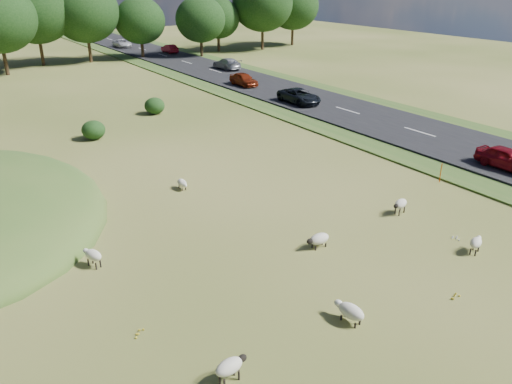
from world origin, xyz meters
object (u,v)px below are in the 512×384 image
(sheep_5, at_px, (476,242))
(car_4, at_px, (508,158))
(sheep_1, at_px, (319,239))
(car_0, at_px, (170,49))
(car_2, at_px, (227,63))
(sheep_6, at_px, (182,183))
(car_5, at_px, (299,96))
(car_3, at_px, (244,79))
(sheep_2, at_px, (93,255))
(sheep_0, at_px, (350,311))
(marker_post, at_px, (441,173))
(sheep_4, at_px, (230,366))
(sheep_3, at_px, (400,204))
(car_6, at_px, (122,43))

(sheep_5, relative_size, car_4, 0.28)
(car_4, bearing_deg, sheep_1, -177.54)
(car_0, relative_size, car_2, 0.79)
(sheep_6, relative_size, car_4, 0.27)
(sheep_6, relative_size, car_5, 0.22)
(sheep_6, xyz_separation_m, car_3, (18.15, 21.74, 0.56))
(sheep_2, relative_size, car_5, 0.24)
(sheep_0, height_order, car_5, car_5)
(marker_post, distance_m, car_0, 57.26)
(sheep_1, distance_m, car_0, 61.78)
(sheep_4, bearing_deg, car_5, 41.95)
(marker_post, bearing_deg, sheep_5, -132.33)
(car_2, bearing_deg, car_3, 69.12)
(car_5, bearing_deg, car_3, 90.00)
(sheep_4, bearing_deg, sheep_0, -5.58)
(sheep_4, bearing_deg, sheep_3, 14.56)
(sheep_0, relative_size, car_0, 0.35)
(marker_post, xyz_separation_m, car_6, (4.84, 66.97, 0.27))
(car_3, distance_m, car_6, 37.57)
(car_4, xyz_separation_m, car_5, (0.00, 20.90, -0.01))
(marker_post, relative_size, car_4, 0.31)
(sheep_0, xyz_separation_m, car_6, (18.53, 73.58, 0.40))
(sheep_4, xyz_separation_m, car_5, (23.58, 26.34, 0.33))
(car_5, bearing_deg, sheep_0, -125.18)
(car_5, bearing_deg, sheep_4, -131.83)
(marker_post, height_order, sheep_0, marker_post)
(sheep_5, distance_m, car_2, 47.73)
(sheep_3, distance_m, sheep_6, 12.20)
(car_0, height_order, car_3, car_3)
(marker_post, relative_size, sheep_6, 1.15)
(sheep_5, bearing_deg, sheep_3, 66.97)
(marker_post, height_order, car_5, car_5)
(marker_post, bearing_deg, sheep_6, 150.09)
(sheep_4, distance_m, car_3, 43.09)
(sheep_0, distance_m, car_6, 75.88)
(car_6, bearing_deg, sheep_2, -111.12)
(car_6, bearing_deg, car_3, -90.00)
(car_2, relative_size, car_6, 1.07)
(sheep_5, height_order, car_5, car_5)
(sheep_5, relative_size, car_5, 0.23)
(sheep_6, height_order, car_0, car_0)
(car_3, xyz_separation_m, car_5, (0.00, -9.73, -0.03))
(sheep_0, distance_m, sheep_3, 9.73)
(sheep_0, bearing_deg, sheep_6, -10.35)
(marker_post, height_order, car_4, car_4)
(car_0, bearing_deg, car_2, 90.00)
(car_0, bearing_deg, marker_post, 81.32)
(car_4, height_order, car_5, car_4)
(car_2, distance_m, car_6, 27.87)
(car_6, bearing_deg, sheep_1, -103.07)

